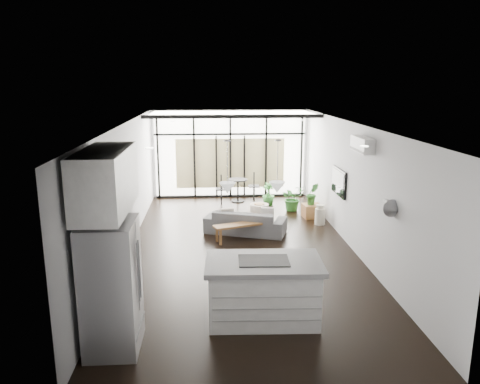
{
  "coord_description": "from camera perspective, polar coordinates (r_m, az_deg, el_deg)",
  "views": [
    {
      "loc": [
        -0.69,
        -9.92,
        3.69
      ],
      "look_at": [
        0.0,
        0.3,
        1.25
      ],
      "focal_mm": 35.0,
      "sensor_mm": 36.0,
      "label": 1
    }
  ],
  "objects": [
    {
      "name": "island",
      "position": [
        7.49,
        2.86,
        -11.88
      ],
      "size": [
        1.85,
        1.15,
        0.99
      ],
      "primitive_type": "cube",
      "rotation": [
        0.0,
        0.0,
        -0.04
      ],
      "color": "white",
      "rests_on": "floor"
    },
    {
      "name": "skylight",
      "position": [
        13.97,
        -1.04,
        9.61
      ],
      "size": [
        4.7,
        1.9,
        0.06
      ],
      "primitive_type": "cube",
      "color": "white",
      "rests_on": "ceiling"
    },
    {
      "name": "floor",
      "position": [
        10.61,
        0.11,
        -6.96
      ],
      "size": [
        5.0,
        10.0,
        0.0
      ],
      "primitive_type": "cube",
      "color": "black",
      "rests_on": "ground"
    },
    {
      "name": "console_bench",
      "position": [
        11.1,
        0.01,
        -4.9
      ],
      "size": [
        1.31,
        0.73,
        0.41
      ],
      "primitive_type": "cube",
      "rotation": [
        0.0,
        0.0,
        0.34
      ],
      "color": "brown",
      "rests_on": "floor"
    },
    {
      "name": "pendant_right",
      "position": [
        7.54,
        4.55,
        0.57
      ],
      "size": [
        0.26,
        0.26,
        0.18
      ],
      "primitive_type": "cone",
      "color": "white",
      "rests_on": "ceiling"
    },
    {
      "name": "upper_cabinets",
      "position": [
        6.72,
        -16.08,
        1.37
      ],
      "size": [
        0.62,
        1.75,
        0.86
      ],
      "primitive_type": "cube",
      "color": "white",
      "rests_on": "wall_left"
    },
    {
      "name": "plant_med",
      "position": [
        14.28,
        3.48,
        -0.81
      ],
      "size": [
        0.64,
        0.79,
        0.38
      ],
      "primitive_type": "imported",
      "rotation": [
        0.0,
        0.0,
        -0.45
      ],
      "color": "#2A6A27",
      "rests_on": "floor"
    },
    {
      "name": "tv",
      "position": [
        11.62,
        11.96,
        1.23
      ],
      "size": [
        0.05,
        1.1,
        0.65
      ],
      "primitive_type": "cube",
      "color": "black",
      "rests_on": "wall_right"
    },
    {
      "name": "wall_right",
      "position": [
        10.67,
        13.63,
        0.62
      ],
      "size": [
        0.02,
        10.0,
        2.8
      ],
      "primitive_type": "cube",
      "color": "silver",
      "rests_on": "ground"
    },
    {
      "name": "wall_front",
      "position": [
        5.47,
        3.81,
        -11.35
      ],
      "size": [
        5.0,
        0.02,
        2.8
      ],
      "primitive_type": "cube",
      "color": "silver",
      "rests_on": "ground"
    },
    {
      "name": "fridge",
      "position": [
        6.81,
        -15.4,
        -11.04
      ],
      "size": [
        0.72,
        0.9,
        1.85
      ],
      "primitive_type": "cube",
      "color": "#9E9EA2",
      "rests_on": "floor"
    },
    {
      "name": "appliance_column",
      "position": [
        7.45,
        -15.55,
        -6.29
      ],
      "size": [
        0.64,
        0.67,
        2.48
      ],
      "primitive_type": "cube",
      "color": "white",
      "rests_on": "floor"
    },
    {
      "name": "sofa",
      "position": [
        11.6,
        0.68,
        -3.16
      ],
      "size": [
        2.06,
        1.19,
        0.77
      ],
      "primitive_type": "imported",
      "rotation": [
        0.0,
        0.0,
        2.81
      ],
      "color": "#515154",
      "rests_on": "floor"
    },
    {
      "name": "glazing",
      "position": [
        15.0,
        -1.18,
        4.6
      ],
      "size": [
        5.0,
        0.2,
        2.8
      ],
      "primitive_type": "cube",
      "color": "black",
      "rests_on": "ground"
    },
    {
      "name": "ceiling",
      "position": [
        9.99,
        0.12,
        8.28
      ],
      "size": [
        5.0,
        10.0,
        0.0
      ],
      "primitive_type": "cube",
      "color": "white",
      "rests_on": "ground"
    },
    {
      "name": "wall_left",
      "position": [
        10.34,
        -13.84,
        0.21
      ],
      "size": [
        0.02,
        10.0,
        2.8
      ],
      "primitive_type": "cube",
      "color": "silver",
      "rests_on": "ground"
    },
    {
      "name": "milk_can",
      "position": [
        12.48,
        9.74,
        -2.73
      ],
      "size": [
        0.29,
        0.29,
        0.54
      ],
      "primitive_type": "cylinder",
      "rotation": [
        0.0,
        0.0,
        0.05
      ],
      "color": "beige",
      "rests_on": "floor"
    },
    {
      "name": "pouf",
      "position": [
        12.81,
        2.35,
        -2.39
      ],
      "size": [
        0.57,
        0.57,
        0.41
      ],
      "primitive_type": "cylinder",
      "rotation": [
        0.0,
        0.0,
        0.11
      ],
      "color": "beige",
      "rests_on": "floor"
    },
    {
      "name": "pendant_left",
      "position": [
        7.47,
        -1.54,
        0.48
      ],
      "size": [
        0.26,
        0.26,
        0.18
      ],
      "primitive_type": "cone",
      "color": "white",
      "rests_on": "ceiling"
    },
    {
      "name": "wall_back",
      "position": [
        15.11,
        -1.2,
        4.67
      ],
      "size": [
        5.0,
        0.02,
        2.8
      ],
      "primitive_type": "cube",
      "color": "silver",
      "rests_on": "ground"
    },
    {
      "name": "crate",
      "position": [
        13.11,
        8.74,
        -2.29
      ],
      "size": [
        0.53,
        0.53,
        0.36
      ],
      "primitive_type": "cube",
      "rotation": [
        0.0,
        0.0,
        0.1
      ],
      "color": "brown",
      "rests_on": "floor"
    },
    {
      "name": "framed_art",
      "position": [
        9.83,
        -14.2,
        0.4
      ],
      "size": [
        0.04,
        0.7,
        0.9
      ],
      "primitive_type": "cube",
      "color": "black",
      "rests_on": "wall_left"
    },
    {
      "name": "neighbour_building",
      "position": [
        15.11,
        -1.19,
        3.52
      ],
      "size": [
        3.5,
        0.02,
        1.6
      ],
      "primitive_type": "cube",
      "color": "beige",
      "rests_on": "ground"
    },
    {
      "name": "cooktop",
      "position": [
        7.29,
        2.91,
        -8.33
      ],
      "size": [
        0.8,
        0.55,
        0.01
      ],
      "primitive_type": "cube",
      "rotation": [
        0.0,
        0.0,
        -0.04
      ],
      "color": "black",
      "rests_on": "island"
    },
    {
      "name": "ac_unit",
      "position": [
        9.71,
        14.68,
        5.62
      ],
      "size": [
        0.22,
        0.9,
        0.3
      ],
      "primitive_type": "cube",
      "color": "white",
      "rests_on": "wall_right"
    },
    {
      "name": "plant_tall",
      "position": [
        13.7,
        6.41,
        -1.05
      ],
      "size": [
        0.93,
        0.97,
        0.59
      ],
      "primitive_type": "imported",
      "rotation": [
        0.0,
        0.0,
        0.43
      ],
      "color": "#2A6A27",
      "rests_on": "floor"
    },
    {
      "name": "bistro_set",
      "position": [
        14.59,
        -0.26,
        0.32
      ],
      "size": [
        1.74,
        1.12,
        0.78
      ],
      "primitive_type": "cube",
      "rotation": [
        0.0,
        0.0,
        0.32
      ],
      "color": "black",
      "rests_on": "floor"
    },
    {
      "name": "plant_crate",
      "position": [
        13.03,
        8.79,
        -0.94
      ],
      "size": [
        0.37,
        0.63,
        0.27
      ],
      "primitive_type": "imported",
      "rotation": [
        0.0,
        0.0,
        0.04
      ],
      "color": "#2A6A27",
      "rests_on": "crate"
    }
  ]
}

